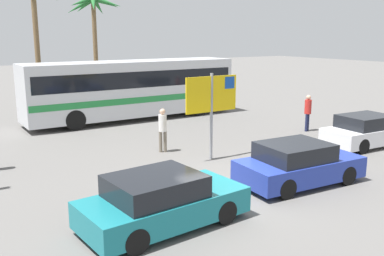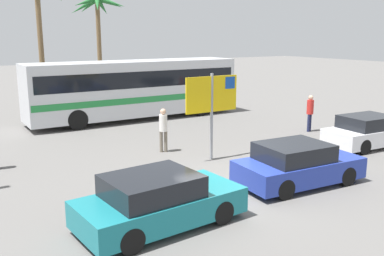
{
  "view_description": "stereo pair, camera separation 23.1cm",
  "coord_description": "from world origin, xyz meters",
  "px_view_note": "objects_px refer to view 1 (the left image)",
  "views": [
    {
      "loc": [
        -7.67,
        -9.86,
        4.56
      ],
      "look_at": [
        0.37,
        2.69,
        1.3
      ],
      "focal_mm": 40.05,
      "sensor_mm": 36.0,
      "label": 1
    },
    {
      "loc": [
        -7.47,
        -9.98,
        4.56
      ],
      "look_at": [
        0.37,
        2.69,
        1.3
      ],
      "focal_mm": 40.05,
      "sensor_mm": 36.0,
      "label": 2
    }
  ],
  "objects_px": {
    "ferry_sign": "(213,97)",
    "pedestrian_crossing_lot": "(163,127)",
    "bus_front_coach": "(133,87)",
    "car_blue": "(298,164)",
    "car_teal": "(162,201)",
    "car_white": "(367,131)",
    "pedestrian_by_bus": "(308,110)"
  },
  "relations": [
    {
      "from": "car_white",
      "to": "car_teal",
      "type": "bearing_deg",
      "value": -165.38
    },
    {
      "from": "ferry_sign",
      "to": "car_teal",
      "type": "distance_m",
      "value": 6.19
    },
    {
      "from": "bus_front_coach",
      "to": "car_white",
      "type": "relative_size",
      "value": 2.85
    },
    {
      "from": "car_teal",
      "to": "pedestrian_by_bus",
      "type": "height_order",
      "value": "pedestrian_by_bus"
    },
    {
      "from": "bus_front_coach",
      "to": "car_blue",
      "type": "bearing_deg",
      "value": -90.87
    },
    {
      "from": "car_teal",
      "to": "bus_front_coach",
      "type": "bearing_deg",
      "value": 63.38
    },
    {
      "from": "car_blue",
      "to": "pedestrian_crossing_lot",
      "type": "distance_m",
      "value": 5.79
    },
    {
      "from": "bus_front_coach",
      "to": "pedestrian_crossing_lot",
      "type": "relative_size",
      "value": 6.68
    },
    {
      "from": "ferry_sign",
      "to": "car_blue",
      "type": "height_order",
      "value": "ferry_sign"
    },
    {
      "from": "pedestrian_by_bus",
      "to": "car_blue",
      "type": "bearing_deg",
      "value": 108.67
    },
    {
      "from": "pedestrian_by_bus",
      "to": "pedestrian_crossing_lot",
      "type": "relative_size",
      "value": 1.01
    },
    {
      "from": "ferry_sign",
      "to": "bus_front_coach",
      "type": "bearing_deg",
      "value": 83.83
    },
    {
      "from": "car_blue",
      "to": "ferry_sign",
      "type": "bearing_deg",
      "value": 104.1
    },
    {
      "from": "ferry_sign",
      "to": "pedestrian_crossing_lot",
      "type": "bearing_deg",
      "value": 119.95
    },
    {
      "from": "car_teal",
      "to": "car_blue",
      "type": "bearing_deg",
      "value": -0.07
    },
    {
      "from": "car_white",
      "to": "pedestrian_crossing_lot",
      "type": "distance_m",
      "value": 8.53
    },
    {
      "from": "car_white",
      "to": "car_blue",
      "type": "distance_m",
      "value": 6.15
    },
    {
      "from": "pedestrian_crossing_lot",
      "to": "bus_front_coach",
      "type": "bearing_deg",
      "value": 8.13
    },
    {
      "from": "bus_front_coach",
      "to": "pedestrian_crossing_lot",
      "type": "height_order",
      "value": "bus_front_coach"
    },
    {
      "from": "car_teal",
      "to": "car_blue",
      "type": "height_order",
      "value": "same"
    },
    {
      "from": "bus_front_coach",
      "to": "car_teal",
      "type": "bearing_deg",
      "value": -112.2
    },
    {
      "from": "car_teal",
      "to": "pedestrian_crossing_lot",
      "type": "distance_m",
      "value": 6.75
    },
    {
      "from": "car_teal",
      "to": "car_blue",
      "type": "relative_size",
      "value": 1.03
    },
    {
      "from": "car_white",
      "to": "pedestrian_by_bus",
      "type": "distance_m",
      "value": 3.35
    },
    {
      "from": "car_white",
      "to": "pedestrian_by_bus",
      "type": "bearing_deg",
      "value": 92.83
    },
    {
      "from": "pedestrian_by_bus",
      "to": "pedestrian_crossing_lot",
      "type": "bearing_deg",
      "value": 64.97
    },
    {
      "from": "bus_front_coach",
      "to": "car_teal",
      "type": "height_order",
      "value": "bus_front_coach"
    },
    {
      "from": "ferry_sign",
      "to": "car_teal",
      "type": "xyz_separation_m",
      "value": [
        -4.36,
        -4.05,
        -1.69
      ]
    },
    {
      "from": "car_blue",
      "to": "pedestrian_by_bus",
      "type": "relative_size",
      "value": 2.31
    },
    {
      "from": "bus_front_coach",
      "to": "pedestrian_crossing_lot",
      "type": "xyz_separation_m",
      "value": [
        -1.93,
        -6.88,
        -0.75
      ]
    },
    {
      "from": "car_blue",
      "to": "pedestrian_crossing_lot",
      "type": "relative_size",
      "value": 2.32
    },
    {
      "from": "pedestrian_by_bus",
      "to": "car_teal",
      "type": "bearing_deg",
      "value": 94.62
    }
  ]
}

